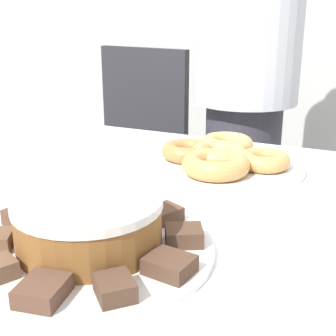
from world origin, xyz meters
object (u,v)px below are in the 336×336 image
office_chair_left (122,177)px  frosted_cake (89,222)px  plate_cake (90,249)px  plate_donuts (218,165)px  person_standing (246,83)px

office_chair_left → frosted_cake: size_ratio=4.54×
office_chair_left → frosted_cake: 1.17m
office_chair_left → plate_cake: office_chair_left is taller
office_chair_left → plate_donuts: 0.85m
plate_cake → frosted_cake: bearing=0.0°
plate_donuts → frosted_cake: 0.43m
plate_cake → plate_donuts: bearing=84.7°
office_chair_left → frosted_cake: office_chair_left is taller
office_chair_left → plate_cake: 1.16m
plate_donuts → person_standing: bearing=99.4°
office_chair_left → frosted_cake: (0.53, -0.99, 0.33)m
office_chair_left → person_standing: bearing=1.9°
plate_cake → plate_donuts: (0.04, 0.43, 0.00)m
person_standing → plate_cake: 0.93m
person_standing → frosted_cake: 0.93m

